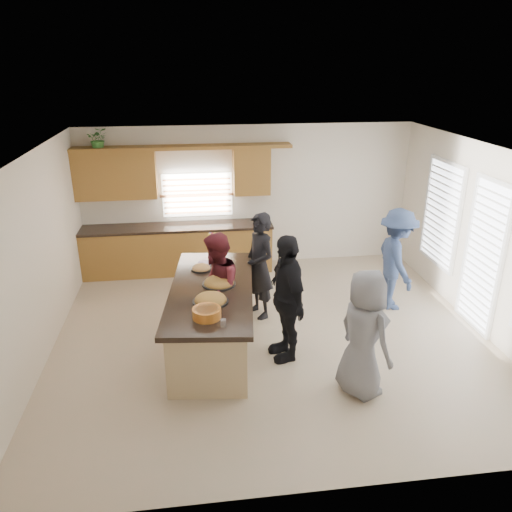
{
  "coord_description": "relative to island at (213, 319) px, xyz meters",
  "views": [
    {
      "loc": [
        -1.12,
        -6.59,
        3.97
      ],
      "look_at": [
        -0.18,
        0.43,
        1.15
      ],
      "focal_mm": 35.0,
      "sensor_mm": 36.0,
      "label": 1
    }
  ],
  "objects": [
    {
      "name": "floor",
      "position": [
        0.9,
        0.19,
        -0.45
      ],
      "size": [
        6.5,
        6.5,
        0.0
      ],
      "primitive_type": "plane",
      "color": "tan",
      "rests_on": "ground"
    },
    {
      "name": "room_shell",
      "position": [
        0.9,
        0.19,
        1.45
      ],
      "size": [
        6.52,
        6.02,
        2.81
      ],
      "color": "silver",
      "rests_on": "ground"
    },
    {
      "name": "back_cabinetry",
      "position": [
        -0.57,
        2.92,
        0.46
      ],
      "size": [
        4.08,
        0.66,
        2.46
      ],
      "color": "olive",
      "rests_on": "ground"
    },
    {
      "name": "right_wall_glazing",
      "position": [
        4.12,
        0.06,
        0.89
      ],
      "size": [
        0.06,
        4.0,
        2.25
      ],
      "color": "white",
      "rests_on": "ground"
    },
    {
      "name": "island",
      "position": [
        0.0,
        0.0,
        0.0
      ],
      "size": [
        1.44,
        2.81,
        0.95
      ],
      "rotation": [
        0.0,
        0.0,
        -0.11
      ],
      "color": "tan",
      "rests_on": "ground"
    },
    {
      "name": "platter_front",
      "position": [
        -0.03,
        -0.45,
        0.53
      ],
      "size": [
        0.48,
        0.48,
        0.19
      ],
      "color": "black",
      "rests_on": "island"
    },
    {
      "name": "platter_mid",
      "position": [
        0.11,
        0.09,
        0.53
      ],
      "size": [
        0.48,
        0.48,
        0.19
      ],
      "color": "black",
      "rests_on": "island"
    },
    {
      "name": "platter_back",
      "position": [
        -0.12,
        0.66,
        0.52
      ],
      "size": [
        0.31,
        0.31,
        0.13
      ],
      "color": "black",
      "rests_on": "island"
    },
    {
      "name": "salad_bowl",
      "position": [
        -0.1,
        -0.87,
        0.57
      ],
      "size": [
        0.36,
        0.36,
        0.13
      ],
      "color": "#C87024",
      "rests_on": "island"
    },
    {
      "name": "clear_cup",
      "position": [
        0.09,
        -1.12,
        0.55
      ],
      "size": [
        0.07,
        0.07,
        0.1
      ],
      "primitive_type": "cylinder",
      "color": "white",
      "rests_on": "island"
    },
    {
      "name": "plate_stack",
      "position": [
        -0.07,
        0.83,
        0.53
      ],
      "size": [
        0.2,
        0.2,
        0.06
      ],
      "primitive_type": "cylinder",
      "color": "#A385C2",
      "rests_on": "island"
    },
    {
      "name": "flower_vase",
      "position": [
        0.08,
        1.11,
        0.72
      ],
      "size": [
        0.14,
        0.14,
        0.44
      ],
      "color": "silver",
      "rests_on": "island"
    },
    {
      "name": "potted_plant",
      "position": [
        -1.83,
        3.01,
        2.15
      ],
      "size": [
        0.41,
        0.37,
        0.41
      ],
      "primitive_type": "imported",
      "rotation": [
        0.0,
        0.0,
        0.13
      ],
      "color": "#3A7E32",
      "rests_on": "back_cabinetry"
    },
    {
      "name": "woman_left_back",
      "position": [
        0.81,
        0.87,
        0.42
      ],
      "size": [
        0.64,
        0.75,
        1.75
      ],
      "primitive_type": "imported",
      "rotation": [
        0.0,
        0.0,
        -1.15
      ],
      "color": "black",
      "rests_on": "ground"
    },
    {
      "name": "woman_left_mid",
      "position": [
        0.08,
        0.16,
        0.39
      ],
      "size": [
        0.75,
        0.9,
        1.68
      ],
      "primitive_type": "imported",
      "rotation": [
        0.0,
        0.0,
        -1.71
      ],
      "color": "maroon",
      "rests_on": "ground"
    },
    {
      "name": "woman_left_front",
      "position": [
        1.01,
        -0.38,
        0.46
      ],
      "size": [
        0.6,
        1.13,
        1.83
      ],
      "primitive_type": "imported",
      "rotation": [
        0.0,
        0.0,
        -1.42
      ],
      "color": "black",
      "rests_on": "ground"
    },
    {
      "name": "woman_right_back",
      "position": [
        3.1,
        0.87,
        0.41
      ],
      "size": [
        0.68,
        1.13,
        1.73
      ],
      "primitive_type": "imported",
      "rotation": [
        0.0,
        0.0,
        1.54
      ],
      "color": "#354873",
      "rests_on": "ground"
    },
    {
      "name": "woman_right_front",
      "position": [
        1.79,
        -1.33,
        0.38
      ],
      "size": [
        0.81,
        0.96,
        1.67
      ],
      "primitive_type": "imported",
      "rotation": [
        0.0,
        0.0,
        1.98
      ],
      "color": "slate",
      "rests_on": "ground"
    }
  ]
}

